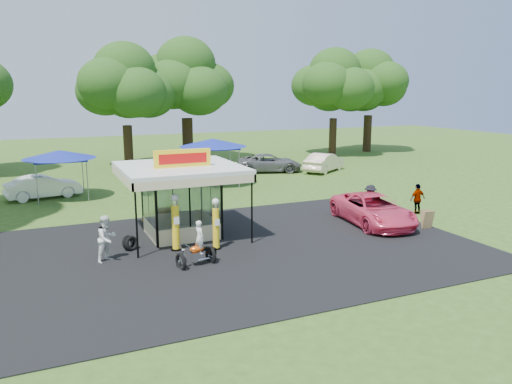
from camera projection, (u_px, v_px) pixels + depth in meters
ground at (263, 262)px, 20.11m from camera, size 120.00×120.00×0.00m
asphalt_apron at (244, 248)px, 21.90m from camera, size 20.00×14.00×0.04m
gas_station_kiosk at (181, 199)px, 23.44m from camera, size 5.40×5.40×4.18m
gas_pump_left at (176, 224)px, 21.30m from camera, size 0.47×0.47×2.52m
gas_pump_right at (216, 225)px, 21.49m from camera, size 0.43×0.43×2.28m
motorcycle at (198, 248)px, 19.59m from camera, size 1.66×1.04×1.90m
spare_tires at (130, 243)px, 21.49m from camera, size 0.85×0.78×0.69m
a_frame_sign at (427, 219)px, 24.83m from camera, size 0.56×0.55×0.95m
kiosk_car at (170, 215)px, 25.68m from camera, size 2.82×1.13×0.96m
pink_sedan at (373, 210)px, 25.63m from camera, size 3.27×5.89×1.56m
spectator_west at (107, 239)px, 20.03m from camera, size 1.18×1.14×1.91m
spectator_east_a at (370, 201)px, 26.86m from camera, size 1.36×1.23×1.83m
spectator_east_b at (418, 199)px, 27.73m from camera, size 1.02×0.45×1.72m
bg_car_a at (43, 187)px, 31.80m from camera, size 4.79×2.49×1.50m
bg_car_c at (209, 172)px, 37.28m from camera, size 4.50×1.86×1.53m
bg_car_d at (269, 163)px, 42.06m from camera, size 5.93×4.02×1.51m
bg_car_e at (324, 162)px, 42.22m from camera, size 4.94×4.08×1.59m
tent_west at (59, 155)px, 31.32m from camera, size 4.44×4.44×3.10m
tent_east at (213, 143)px, 35.83m from camera, size 4.83×4.83×3.38m
oak_far_c at (125, 91)px, 43.03m from camera, size 9.02×9.02×10.64m
oak_far_d at (186, 84)px, 47.42m from camera, size 9.65×9.65×11.48m
oak_far_e at (334, 89)px, 51.43m from camera, size 9.09×9.09×10.82m
oak_far_f at (369, 88)px, 54.84m from camera, size 9.10×9.10×10.96m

